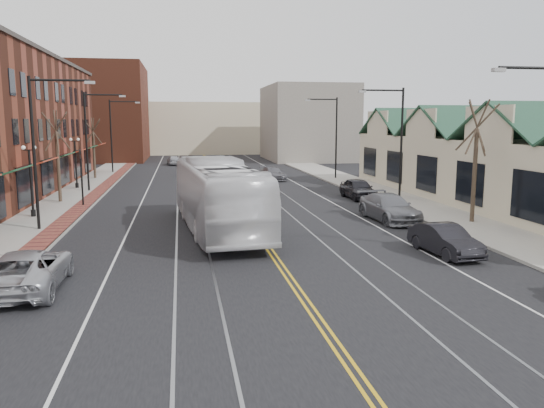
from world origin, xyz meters
name	(u,v)px	position (x,y,z in m)	size (l,w,h in m)	color
ground	(328,334)	(0.00, 0.00, 0.00)	(160.00, 160.00, 0.00)	black
sidewalk_left	(48,217)	(-12.00, 20.00, 0.07)	(4.00, 120.00, 0.15)	gray
sidewalk_right	(418,206)	(12.00, 20.00, 0.07)	(4.00, 120.00, 0.15)	gray
building_right	(500,173)	(18.00, 20.00, 2.30)	(8.00, 36.00, 4.60)	beige
backdrop_left	(98,113)	(-16.00, 70.00, 7.00)	(14.00, 18.00, 14.00)	maroon
backdrop_mid	(202,128)	(0.00, 85.00, 4.50)	(22.00, 14.00, 9.00)	beige
backdrop_right	(307,123)	(15.00, 65.00, 5.50)	(12.00, 16.00, 11.00)	slate
streetlight_l_1	(42,137)	(-11.05, 16.00, 5.03)	(3.33, 0.25, 8.00)	black
streetlight_l_2	(92,131)	(-11.05, 32.00, 5.03)	(3.33, 0.25, 8.00)	black
streetlight_l_3	(115,128)	(-11.05, 48.00, 5.03)	(3.33, 0.25, 8.00)	black
streetlight_r_1	(396,133)	(11.05, 22.00, 5.03)	(3.33, 0.25, 8.00)	black
streetlight_r_2	(332,129)	(11.05, 38.00, 5.03)	(3.33, 0.25, 8.00)	black
lamppost_l_2	(31,183)	(-12.80, 20.00, 2.20)	(0.84, 0.28, 4.27)	black
lamppost_l_3	(76,164)	(-12.80, 34.00, 2.20)	(0.84, 0.28, 4.27)	black
tree_left_near	(58,154)	(-12.50, 26.00, 3.51)	(1.78, 1.37, 6.48)	#382B21
tree_left_far	(94,147)	(-12.50, 42.00, 3.28)	(1.66, 1.28, 6.02)	#382B21
tree_right_mid	(475,159)	(12.50, 14.00, 3.75)	(1.90, 1.46, 6.93)	#382B21
traffic_signal	(81,173)	(-10.60, 24.00, 2.35)	(0.18, 0.15, 3.80)	black
transit_bus	(218,196)	(-2.00, 14.64, 1.90)	(3.20, 13.67, 3.81)	silver
parked_suv	(27,270)	(-9.30, 5.54, 0.73)	(2.41, 5.22, 1.45)	#B2B3BA
parked_car_b	(445,240)	(7.50, 7.67, 0.68)	(1.43, 4.11, 1.35)	black
parked_car_c	(389,208)	(8.19, 15.76, 0.78)	(2.19, 5.39, 1.56)	slate
parked_car_d	(358,189)	(9.30, 24.56, 0.77)	(1.82, 4.52, 1.54)	#222127
distant_car_left	(198,169)	(-2.08, 43.63, 0.76)	(1.61, 4.62, 1.52)	#222227
distant_car_right	(273,174)	(5.08, 38.22, 0.65)	(1.81, 4.46, 1.29)	slate
distant_car_far	(173,160)	(-4.90, 58.32, 0.66)	(1.55, 3.86, 1.31)	#A3A4AA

